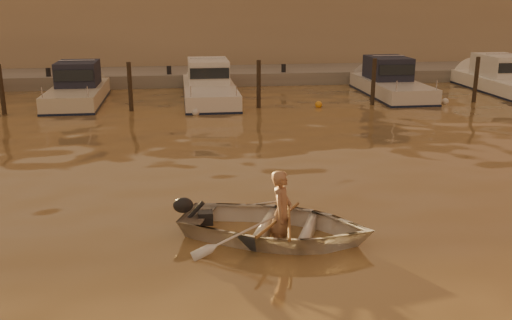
{
  "coord_description": "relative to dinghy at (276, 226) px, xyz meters",
  "views": [
    {
      "loc": [
        -3.5,
        -9.8,
        4.67
      ],
      "look_at": [
        -1.71,
        3.44,
        0.75
      ],
      "focal_mm": 40.0,
      "sensor_mm": 36.0,
      "label": 1
    }
  ],
  "objects": [
    {
      "name": "piling_4",
      "position": [
        11.21,
        13.36,
        0.63
      ],
      "size": [
        0.18,
        0.18,
        2.2
      ],
      "primitive_type": "cylinder",
      "color": "#2D2319",
      "rests_on": "ground_plane"
    },
    {
      "name": "fender_d",
      "position": [
        4.08,
        13.18,
        -0.17
      ],
      "size": [
        0.3,
        0.3,
        0.3
      ],
      "primitive_type": "sphere",
      "color": "orange",
      "rests_on": "ground_plane"
    },
    {
      "name": "quay",
      "position": [
        1.71,
        21.06,
        -0.12
      ],
      "size": [
        52.0,
        4.0,
        1.0
      ],
      "primitive_type": "cube",
      "color": "gray",
      "rests_on": "ground_plane"
    },
    {
      "name": "moored_boat_4",
      "position": [
        8.18,
        15.56,
        0.35
      ],
      "size": [
        2.23,
        6.88,
        1.75
      ],
      "primitive_type": null,
      "color": "beige",
      "rests_on": "ground_plane"
    },
    {
      "name": "oar_starboard",
      "position": [
        0.05,
        -0.02,
        0.15
      ],
      "size": [
        1.18,
        1.8,
        0.13
      ],
      "primitive_type": "cylinder",
      "rotation": [
        1.54,
        0.0,
        -0.57
      ],
      "color": "brown",
      "rests_on": "dinghy"
    },
    {
      "name": "piling_1",
      "position": [
        -3.79,
        13.36,
        0.63
      ],
      "size": [
        0.18,
        0.18,
        2.2
      ],
      "primitive_type": "cylinder",
      "color": "#2D2319",
      "rests_on": "ground_plane"
    },
    {
      "name": "piling_3",
      "position": [
        6.51,
        13.36,
        0.63
      ],
      "size": [
        0.18,
        0.18,
        2.2
      ],
      "primitive_type": "cylinder",
      "color": "#2D2319",
      "rests_on": "ground_plane"
    },
    {
      "name": "fender_c",
      "position": [
        -1.19,
        12.18,
        -0.17
      ],
      "size": [
        0.3,
        0.3,
        0.3
      ],
      "primitive_type": "sphere",
      "color": "silver",
      "rests_on": "ground_plane"
    },
    {
      "name": "piling_0",
      "position": [
        -8.79,
        13.36,
        0.63
      ],
      "size": [
        0.18,
        0.18,
        2.2
      ],
      "primitive_type": "cylinder",
      "color": "#2D2319",
      "rests_on": "ground_plane"
    },
    {
      "name": "fender_e",
      "position": [
        9.77,
        13.15,
        -0.17
      ],
      "size": [
        0.3,
        0.3,
        0.3
      ],
      "primitive_type": "sphere",
      "color": "silver",
      "rests_on": "ground_plane"
    },
    {
      "name": "outboard_motor",
      "position": [
        -1.39,
        0.57,
        0.01
      ],
      "size": [
        0.98,
        0.71,
        0.7
      ],
      "primitive_type": null,
      "rotation": [
        0.0,
        0.0,
        -0.39
      ],
      "color": "black",
      "rests_on": "dinghy"
    },
    {
      "name": "waterfront_building",
      "position": [
        1.71,
        26.56,
        2.13
      ],
      "size": [
        46.0,
        7.0,
        4.8
      ],
      "primitive_type": "cube",
      "color": "#9E8466",
      "rests_on": "quay"
    },
    {
      "name": "fender_b",
      "position": [
        -6.22,
        13.27,
        -0.17
      ],
      "size": [
        0.3,
        0.3,
        0.3
      ],
      "primitive_type": "sphere",
      "color": "#CD4718",
      "rests_on": "ground_plane"
    },
    {
      "name": "oar_port",
      "position": [
        0.23,
        -0.1,
        0.15
      ],
      "size": [
        0.44,
        2.08,
        0.13
      ],
      "primitive_type": "cylinder",
      "rotation": [
        1.54,
        0.0,
        -0.18
      ],
      "color": "brown",
      "rests_on": "dinghy"
    },
    {
      "name": "moored_boat_2",
      "position": [
        -0.45,
        15.56,
        0.35
      ],
      "size": [
        2.27,
        7.6,
        1.75
      ],
      "primitive_type": null,
      "color": "silver",
      "rests_on": "ground_plane"
    },
    {
      "name": "piling_2",
      "position": [
        1.51,
        13.36,
        0.63
      ],
      "size": [
        0.18,
        0.18,
        2.2
      ],
      "primitive_type": "cylinder",
      "color": "#2D2319",
      "rests_on": "ground_plane"
    },
    {
      "name": "ground_plane",
      "position": [
        1.71,
        -0.44,
        -0.27
      ],
      "size": [
        160.0,
        160.0,
        0.0
      ],
      "primitive_type": "plane",
      "color": "olive",
      "rests_on": "ground"
    },
    {
      "name": "moored_boat_5",
      "position": [
        14.03,
        15.56,
        0.35
      ],
      "size": [
        2.34,
        7.82,
        1.75
      ],
      "primitive_type": null,
      "color": "white",
      "rests_on": "ground_plane"
    },
    {
      "name": "person",
      "position": [
        0.09,
        -0.04,
        0.28
      ],
      "size": [
        0.62,
        0.73,
        1.71
      ],
      "primitive_type": "imported",
      "rotation": [
        0.0,
        0.0,
        1.18
      ],
      "color": "#9C6E4E",
      "rests_on": "dinghy"
    },
    {
      "name": "dinghy",
      "position": [
        0.0,
        0.0,
        0.0
      ],
      "size": [
        4.56,
        3.97,
        0.79
      ],
      "primitive_type": "imported",
      "rotation": [
        0.0,
        0.0,
        1.18
      ],
      "color": "silver",
      "rests_on": "ground_plane"
    },
    {
      "name": "moored_boat_1",
      "position": [
        -6.27,
        15.56,
        0.35
      ],
      "size": [
        2.17,
        6.5,
        1.75
      ],
      "primitive_type": null,
      "color": "beige",
      "rests_on": "ground_plane"
    }
  ]
}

